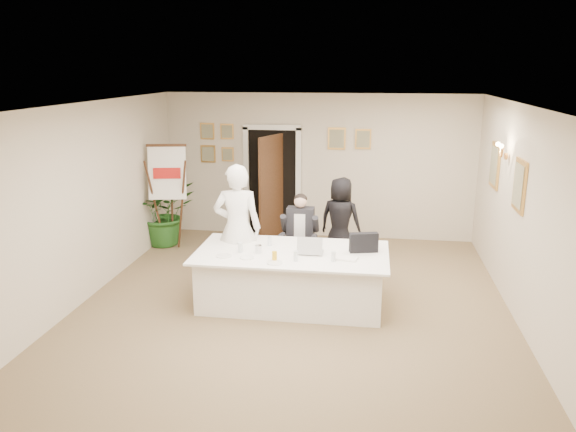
% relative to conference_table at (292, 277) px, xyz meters
% --- Properties ---
extents(floor, '(7.00, 7.00, 0.00)m').
position_rel_conference_table_xyz_m(floor, '(0.03, -0.11, -0.39)').
color(floor, brown).
rests_on(floor, ground).
extents(ceiling, '(6.00, 7.00, 0.02)m').
position_rel_conference_table_xyz_m(ceiling, '(0.03, -0.11, 2.41)').
color(ceiling, white).
rests_on(ceiling, wall_back).
extents(wall_back, '(6.00, 0.10, 2.80)m').
position_rel_conference_table_xyz_m(wall_back, '(0.03, 3.39, 1.01)').
color(wall_back, beige).
rests_on(wall_back, floor).
extents(wall_front, '(6.00, 0.10, 2.80)m').
position_rel_conference_table_xyz_m(wall_front, '(0.03, -3.61, 1.01)').
color(wall_front, beige).
rests_on(wall_front, floor).
extents(wall_left, '(0.10, 7.00, 2.80)m').
position_rel_conference_table_xyz_m(wall_left, '(-2.97, -0.11, 1.01)').
color(wall_left, beige).
rests_on(wall_left, floor).
extents(wall_right, '(0.10, 7.00, 2.80)m').
position_rel_conference_table_xyz_m(wall_right, '(3.03, -0.11, 1.01)').
color(wall_right, beige).
rests_on(wall_right, floor).
extents(doorway, '(1.14, 0.86, 2.20)m').
position_rel_conference_table_xyz_m(doorway, '(-0.85, 3.21, 0.65)').
color(doorway, black).
rests_on(doorway, floor).
extents(pictures_back_wall, '(3.40, 0.06, 0.80)m').
position_rel_conference_table_xyz_m(pictures_back_wall, '(-0.77, 3.36, 1.46)').
color(pictures_back_wall, gold).
rests_on(pictures_back_wall, wall_back).
extents(pictures_right_wall, '(0.06, 2.20, 0.80)m').
position_rel_conference_table_xyz_m(pictures_right_wall, '(3.00, 1.09, 1.36)').
color(pictures_right_wall, gold).
rests_on(pictures_right_wall, wall_right).
extents(wall_sconce, '(0.20, 0.30, 0.24)m').
position_rel_conference_table_xyz_m(wall_sconce, '(2.93, 1.09, 1.71)').
color(wall_sconce, '#CC8841').
rests_on(wall_sconce, wall_right).
extents(conference_table, '(2.68, 1.43, 0.78)m').
position_rel_conference_table_xyz_m(conference_table, '(0.00, 0.00, 0.00)').
color(conference_table, white).
rests_on(conference_table, floor).
extents(seated_man, '(0.65, 0.69, 1.36)m').
position_rel_conference_table_xyz_m(seated_man, '(-0.03, 1.13, 0.29)').
color(seated_man, black).
rests_on(seated_man, floor).
extents(flip_chart, '(0.69, 0.48, 1.92)m').
position_rel_conference_table_xyz_m(flip_chart, '(-2.56, 2.13, 0.49)').
color(flip_chart, '#321F0F').
rests_on(flip_chart, floor).
extents(standing_man, '(0.76, 0.55, 1.93)m').
position_rel_conference_table_xyz_m(standing_man, '(-0.87, 0.39, 0.57)').
color(standing_man, white).
rests_on(standing_man, floor).
extents(standing_woman, '(0.83, 0.66, 1.48)m').
position_rel_conference_table_xyz_m(standing_woman, '(0.57, 1.89, 0.35)').
color(standing_woman, black).
rests_on(standing_woman, floor).
extents(potted_palm, '(1.47, 1.46, 1.23)m').
position_rel_conference_table_xyz_m(potted_palm, '(-2.77, 2.39, 0.22)').
color(potted_palm, '#20531B').
rests_on(potted_palm, floor).
extents(laptop, '(0.35, 0.37, 0.28)m').
position_rel_conference_table_xyz_m(laptop, '(0.27, -0.00, 0.52)').
color(laptop, '#B7BABC').
rests_on(laptop, conference_table).
extents(laptop_bag, '(0.41, 0.20, 0.28)m').
position_rel_conference_table_xyz_m(laptop_bag, '(0.99, 0.13, 0.52)').
color(laptop_bag, black).
rests_on(laptop_bag, conference_table).
extents(paper_stack, '(0.31, 0.24, 0.03)m').
position_rel_conference_table_xyz_m(paper_stack, '(0.78, -0.22, 0.40)').
color(paper_stack, white).
rests_on(paper_stack, conference_table).
extents(plate_left, '(0.27, 0.27, 0.01)m').
position_rel_conference_table_xyz_m(plate_left, '(-0.89, -0.34, 0.39)').
color(plate_left, white).
rests_on(plate_left, conference_table).
extents(plate_mid, '(0.22, 0.22, 0.01)m').
position_rel_conference_table_xyz_m(plate_mid, '(-0.56, -0.36, 0.39)').
color(plate_mid, white).
rests_on(plate_mid, conference_table).
extents(plate_near, '(0.23, 0.23, 0.01)m').
position_rel_conference_table_xyz_m(plate_near, '(-0.16, -0.51, 0.39)').
color(plate_near, white).
rests_on(plate_near, conference_table).
extents(glass_a, '(0.09, 0.09, 0.14)m').
position_rel_conference_table_xyz_m(glass_a, '(-0.70, -0.13, 0.45)').
color(glass_a, silver).
rests_on(glass_a, conference_table).
extents(glass_b, '(0.08, 0.08, 0.14)m').
position_rel_conference_table_xyz_m(glass_b, '(0.11, -0.38, 0.45)').
color(glass_b, silver).
rests_on(glass_b, conference_table).
extents(glass_c, '(0.07, 0.07, 0.14)m').
position_rel_conference_table_xyz_m(glass_c, '(0.61, -0.32, 0.45)').
color(glass_c, silver).
rests_on(glass_c, conference_table).
extents(glass_d, '(0.07, 0.07, 0.14)m').
position_rel_conference_table_xyz_m(glass_d, '(-0.35, 0.22, 0.45)').
color(glass_d, silver).
rests_on(glass_d, conference_table).
extents(oj_glass, '(0.08, 0.08, 0.13)m').
position_rel_conference_table_xyz_m(oj_glass, '(-0.17, -0.41, 0.45)').
color(oj_glass, gold).
rests_on(oj_glass, conference_table).
extents(steel_jug, '(0.10, 0.10, 0.11)m').
position_rel_conference_table_xyz_m(steel_jug, '(-0.45, -0.12, 0.44)').
color(steel_jug, silver).
rests_on(steel_jug, conference_table).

